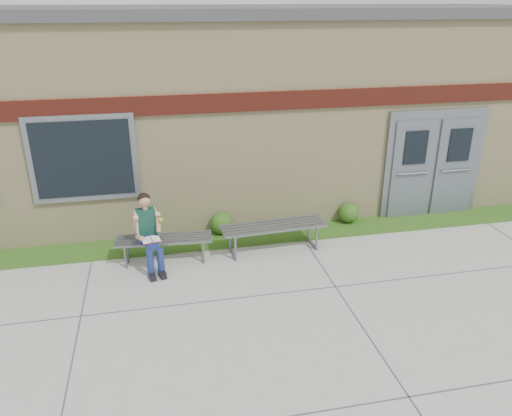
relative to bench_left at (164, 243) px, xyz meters
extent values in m
plane|color=#9E9E99|center=(1.69, -2.00, -0.34)|extent=(80.00, 80.00, 0.00)
cube|color=#1E4B14|center=(1.69, 0.60, -0.33)|extent=(16.00, 0.80, 0.02)
cube|color=beige|center=(1.69, 4.00, 1.66)|extent=(16.00, 6.00, 4.00)
cube|color=#3F3F42|center=(1.69, 4.00, 3.76)|extent=(16.20, 6.20, 0.20)
cube|color=maroon|center=(1.69, 0.97, 2.26)|extent=(16.00, 0.06, 0.35)
cube|color=slate|center=(-1.31, 0.96, 1.36)|extent=(1.90, 0.08, 1.60)
cube|color=black|center=(-1.31, 0.92, 1.36)|extent=(1.70, 0.04, 1.40)
cube|color=slate|center=(5.69, 0.96, 0.81)|extent=(2.20, 0.08, 2.30)
cube|color=slate|center=(5.19, 0.91, 0.71)|extent=(0.92, 0.06, 2.10)
cube|color=slate|center=(6.19, 0.91, 0.71)|extent=(0.92, 0.06, 2.10)
cube|color=slate|center=(0.00, 0.00, 0.08)|extent=(1.72, 0.58, 0.03)
cube|color=slate|center=(-0.68, 0.00, -0.15)|extent=(0.07, 0.47, 0.38)
cube|color=slate|center=(0.68, 0.00, -0.15)|extent=(0.07, 0.47, 0.38)
cube|color=slate|center=(2.00, 0.00, 0.15)|extent=(1.98, 0.67, 0.04)
cube|color=slate|center=(1.22, 0.00, -0.12)|extent=(0.08, 0.54, 0.44)
cube|color=slate|center=(2.78, 0.00, -0.12)|extent=(0.08, 0.54, 0.44)
cube|color=navy|center=(-0.28, -0.05, 0.18)|extent=(0.37, 0.29, 0.16)
cube|color=#0F3729|center=(-0.28, -0.07, 0.48)|extent=(0.34, 0.25, 0.45)
sphere|color=tan|center=(-0.28, -0.08, 0.87)|extent=(0.24, 0.24, 0.21)
sphere|color=black|center=(-0.28, -0.06, 0.89)|extent=(0.25, 0.25, 0.22)
cylinder|color=navy|center=(-0.32, -0.31, 0.20)|extent=(0.22, 0.43, 0.15)
cylinder|color=navy|center=(-0.15, -0.28, 0.20)|extent=(0.22, 0.43, 0.15)
cylinder|color=navy|center=(-0.26, -0.54, -0.09)|extent=(0.12, 0.12, 0.49)
cylinder|color=navy|center=(-0.09, -0.51, -0.09)|extent=(0.12, 0.12, 0.49)
cube|color=black|center=(-0.25, -0.61, -0.29)|extent=(0.14, 0.27, 0.10)
cube|color=black|center=(-0.07, -0.58, -0.29)|extent=(0.14, 0.27, 0.10)
cylinder|color=tan|center=(-0.45, -0.16, 0.54)|extent=(0.13, 0.23, 0.26)
cylinder|color=tan|center=(-0.09, -0.09, 0.54)|extent=(0.13, 0.23, 0.26)
cube|color=white|center=(-0.21, -0.41, 0.30)|extent=(0.34, 0.27, 0.01)
cube|color=#DC5256|center=(-0.21, -0.41, 0.28)|extent=(0.34, 0.28, 0.01)
sphere|color=#7BA92D|center=(-0.03, -0.22, 0.55)|extent=(0.08, 0.08, 0.08)
sphere|color=#1E4B14|center=(1.15, 0.85, -0.10)|extent=(0.44, 0.44, 0.44)
sphere|color=#1E4B14|center=(3.82, 0.85, -0.11)|extent=(0.42, 0.42, 0.42)
camera|label=1|loc=(-0.02, -8.11, 4.04)|focal=35.00mm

